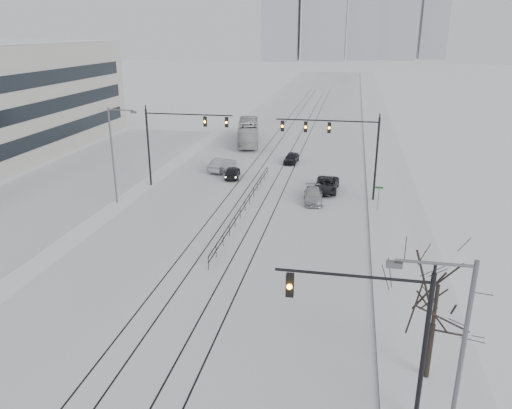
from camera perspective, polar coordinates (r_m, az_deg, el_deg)
name	(u,v)px	position (r m, az deg, el deg)	size (l,w,h in m)	color
road	(288,142)	(73.85, 3.66, 7.15)	(22.00, 260.00, 0.02)	silver
sidewalk_east	(382,145)	(73.42, 14.23, 6.58)	(5.00, 260.00, 0.16)	silver
curb	(365,145)	(73.32, 12.31, 6.70)	(0.10, 260.00, 0.12)	gray
parking_strip	(73,183)	(57.08, -20.19, 2.32)	(14.00, 60.00, 0.03)	silver
tram_rails	(264,180)	(54.67, 0.94, 2.82)	(5.30, 180.00, 0.01)	black
traffic_mast_near	(384,325)	(20.86, 14.46, -13.21)	(6.10, 0.37, 7.00)	black
traffic_mast_ne	(341,141)	(47.65, 9.69, 7.20)	(9.60, 0.37, 8.00)	black
traffic_mast_nw	(175,134)	(51.73, -9.24, 7.96)	(9.10, 0.37, 8.00)	black
street_light_east	(451,365)	(18.31, 21.35, -16.67)	(2.73, 0.25, 9.00)	#595B60
street_light_west	(115,149)	(47.86, -15.82, 6.11)	(2.73, 0.25, 9.00)	#595B60
bare_tree	(437,295)	(23.79, 19.97, -9.70)	(4.40, 4.40, 6.10)	black
median_fence	(245,205)	(45.17, -1.25, -0.11)	(0.06, 24.00, 1.00)	black
street_sign	(379,195)	(45.90, 13.84, 1.05)	(0.70, 0.06, 2.40)	#595B60
sedan_sb_inner	(232,172)	(55.33, -2.71, 3.70)	(1.56, 3.88, 1.32)	black
sedan_sb_outer	(222,165)	(58.21, -3.89, 4.56)	(1.60, 4.58, 1.51)	#93949A
sedan_nb_front	(326,185)	(51.15, 8.04, 2.24)	(2.28, 4.95, 1.38)	black
sedan_nb_right	(313,196)	(47.80, 6.56, 1.00)	(1.75, 4.31, 1.25)	#A9AAB1
sedan_nb_far	(291,158)	(61.84, 4.07, 5.32)	(1.49, 3.71, 1.26)	black
box_truck	(248,132)	(72.30, -0.88, 8.24)	(2.76, 11.78, 3.28)	#B3B6B7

